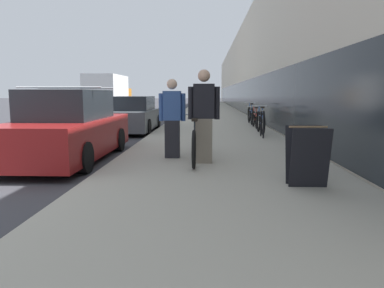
{
  "coord_description": "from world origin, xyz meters",
  "views": [
    {
      "loc": [
        5.27,
        -5.52,
        1.5
      ],
      "look_at": [
        4.52,
        12.46,
        -0.94
      ],
      "focal_mm": 35.0,
      "sensor_mm": 36.0,
      "label": 1
    }
  ],
  "objects": [
    {
      "name": "person_rider",
      "position": [
        5.2,
        1.86,
        1.05
      ],
      "size": [
        0.62,
        0.24,
        1.83
      ],
      "color": "#756B5B",
      "rests_on": "sidewalk_slab"
    },
    {
      "name": "tandem_bicycle",
      "position": [
        5.02,
        2.21,
        0.52
      ],
      "size": [
        0.52,
        2.77,
        0.91
      ],
      "color": "black",
      "rests_on": "sidewalk_slab"
    },
    {
      "name": "vintage_roadster_curbside",
      "position": [
        2.34,
        8.98,
        0.64
      ],
      "size": [
        1.78,
        4.36,
        1.39
      ],
      "color": "#4C5156",
      "rests_on": "ground"
    },
    {
      "name": "cruiser_bike_farthest",
      "position": [
        7.22,
        11.54,
        0.53
      ],
      "size": [
        0.52,
        1.89,
        0.95
      ],
      "color": "black",
      "rests_on": "sidewalk_slab"
    },
    {
      "name": "sidewalk_slab",
      "position": [
        5.52,
        21.0,
        0.06
      ],
      "size": [
        4.44,
        70.0,
        0.13
      ],
      "color": "#A39E8E",
      "rests_on": "ground"
    },
    {
      "name": "storefront_facade",
      "position": [
        12.78,
        29.0,
        3.32
      ],
      "size": [
        10.01,
        70.0,
        6.65
      ],
      "color": "beige",
      "rests_on": "ground"
    },
    {
      "name": "cruiser_bike_middle",
      "position": [
        7.18,
        9.56,
        0.49
      ],
      "size": [
        0.52,
        1.69,
        0.85
      ],
      "color": "black",
      "rests_on": "sidewalk_slab"
    },
    {
      "name": "moving_truck",
      "position": [
        -1.94,
        21.63,
        1.41
      ],
      "size": [
        2.24,
        6.25,
        2.78
      ],
      "color": "orange",
      "rests_on": "ground"
    },
    {
      "name": "parked_sedan_curbside",
      "position": [
        2.17,
        2.7,
        0.71
      ],
      "size": [
        1.79,
        4.59,
        1.65
      ],
      "color": "maroon",
      "rests_on": "ground"
    },
    {
      "name": "sandwich_board_sign",
      "position": [
        6.75,
        0.03,
        0.58
      ],
      "size": [
        0.56,
        0.56,
        0.9
      ],
      "color": "black",
      "rests_on": "sidewalk_slab"
    },
    {
      "name": "person_bystander",
      "position": [
        4.52,
        2.41,
        0.97
      ],
      "size": [
        0.57,
        0.22,
        1.67
      ],
      "color": "black",
      "rests_on": "sidewalk_slab"
    },
    {
      "name": "bike_rack_hoop",
      "position": [
        6.99,
        6.27,
        0.64
      ],
      "size": [
        0.05,
        0.6,
        0.84
      ],
      "color": "black",
      "rests_on": "sidewalk_slab"
    },
    {
      "name": "cruiser_bike_nearest",
      "position": [
        7.1,
        7.43,
        0.53
      ],
      "size": [
        0.52,
        1.83,
        0.95
      ],
      "color": "black",
      "rests_on": "sidewalk_slab"
    }
  ]
}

